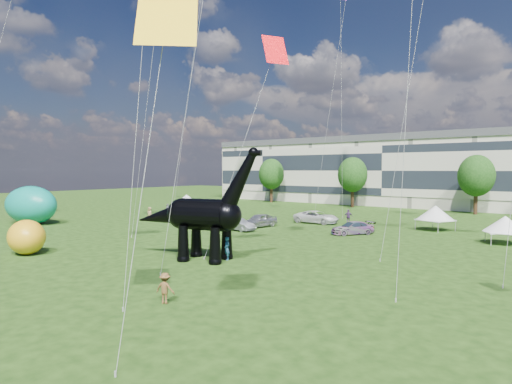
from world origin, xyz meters
The scene contains 16 objects.
ground centered at (0.00, 0.00, 0.00)m, with size 220.00×220.00×0.00m, color #16330C.
terrace_row centered at (-8.00, 62.00, 6.00)m, with size 78.00×11.00×12.00m, color beige.
tree_far_left centered at (-30.00, 53.00, 6.29)m, with size 5.20×5.20×9.44m.
tree_mid_left centered at (-12.00, 53.00, 6.29)m, with size 5.20×5.20×9.44m.
tree_mid_right centered at (8.00, 53.00, 6.29)m, with size 5.20×5.20×9.44m.
dinosaur_sculpture centered at (-0.92, 4.82, 3.24)m, with size 10.42×4.53×8.57m.
car_silver centered at (-8.51, 21.65, 0.79)m, with size 1.87×4.66×1.59m, color #B8B8BD.
car_grey centered at (-8.56, 18.01, 0.67)m, with size 1.41×4.06×1.34m, color slate.
car_white centered at (-5.14, 28.89, 0.78)m, with size 2.58×5.60×1.56m, color silver.
car_dark centered at (2.47, 23.26, 0.66)m, with size 1.86×4.57×1.33m, color #595960.
gazebo_near centered at (8.29, 31.63, 1.94)m, with size 5.12×5.12×2.76m.
gazebo_far centered at (15.75, 26.50, 1.79)m, with size 4.69×4.69×2.55m.
gazebo_left centered at (-27.19, 27.33, 2.03)m, with size 4.74×4.74×2.88m.
inflatable_teal centered at (-32.28, 6.42, 2.34)m, with size 7.49×4.68×4.68m, color #0B8B7A.
inflatable_yellow centered at (-13.03, -2.36, 1.37)m, with size 3.57×2.74×2.74m, color #F3AA19.
visitors centered at (-2.90, 18.63, 0.87)m, with size 51.26×37.78×1.90m.
Camera 1 is at (22.02, -17.22, 6.69)m, focal length 30.00 mm.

